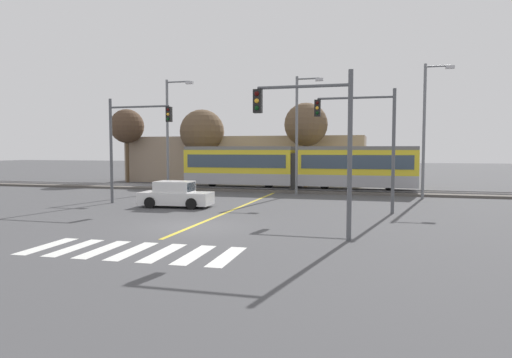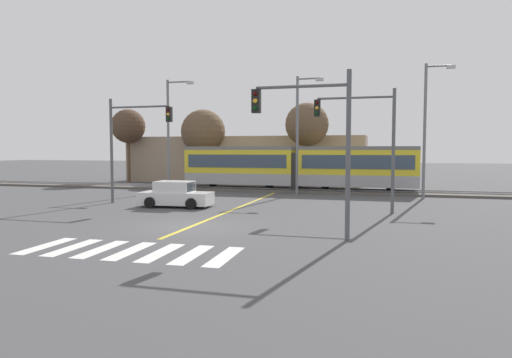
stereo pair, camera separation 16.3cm
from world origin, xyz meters
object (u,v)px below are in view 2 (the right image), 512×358
(traffic_light_near_right, at_px, (315,130))
(bare_tree_west, at_px, (203,132))
(traffic_light_mid_left, at_px, (131,135))
(bare_tree_far_west, at_px, (128,127))
(light_rail_tram, at_px, (297,166))
(street_lamp_centre, at_px, (300,128))
(street_lamp_east, at_px, (427,124))
(bare_tree_east, at_px, (307,125))
(traffic_light_mid_right, at_px, (367,131))
(street_lamp_west, at_px, (171,129))
(sedan_crossing, at_px, (176,195))

(traffic_light_near_right, relative_size, bare_tree_west, 0.86)
(traffic_light_mid_left, bearing_deg, traffic_light_near_right, -32.89)
(traffic_light_near_right, xyz_separation_m, bare_tree_far_west, (-22.59, 24.33, 1.59))
(light_rail_tram, bearing_deg, bare_tree_far_west, 164.24)
(light_rail_tram, bearing_deg, street_lamp_centre, -76.07)
(street_lamp_east, height_order, bare_tree_east, street_lamp_east)
(street_lamp_centre, relative_size, bare_tree_west, 1.20)
(traffic_light_mid_left, height_order, street_lamp_centre, street_lamp_centre)
(street_lamp_centre, height_order, bare_tree_far_west, street_lamp_centre)
(traffic_light_near_right, distance_m, traffic_light_mid_right, 8.07)
(street_lamp_west, bearing_deg, bare_tree_far_west, 136.44)
(street_lamp_west, relative_size, bare_tree_east, 1.17)
(bare_tree_far_west, distance_m, bare_tree_east, 18.46)
(bare_tree_far_west, bearing_deg, bare_tree_east, -2.60)
(street_lamp_west, xyz_separation_m, bare_tree_east, (9.57, 7.60, 0.56))
(street_lamp_east, height_order, bare_tree_far_west, street_lamp_east)
(sedan_crossing, distance_m, traffic_light_mid_left, 4.98)
(traffic_light_near_right, distance_m, bare_tree_west, 29.16)
(light_rail_tram, distance_m, traffic_light_mid_right, 12.85)
(bare_tree_east, bearing_deg, street_lamp_centre, -85.13)
(street_lamp_west, xyz_separation_m, street_lamp_centre, (10.16, 0.64, -0.07))
(street_lamp_east, bearing_deg, street_lamp_centre, 177.04)
(traffic_light_near_right, height_order, street_lamp_west, street_lamp_west)
(traffic_light_mid_left, xyz_separation_m, bare_tree_far_west, (-9.98, 16.17, 1.40))
(light_rail_tram, distance_m, street_lamp_west, 10.48)
(street_lamp_east, relative_size, bare_tree_east, 1.22)
(sedan_crossing, relative_size, bare_tree_far_west, 0.58)
(sedan_crossing, distance_m, street_lamp_west, 10.52)
(street_lamp_centre, height_order, street_lamp_east, street_lamp_east)
(traffic_light_mid_right, xyz_separation_m, street_lamp_west, (-15.30, 7.99, 0.65))
(light_rail_tram, relative_size, traffic_light_mid_left, 2.83)
(bare_tree_east, bearing_deg, traffic_light_mid_right, -69.81)
(traffic_light_mid_right, xyz_separation_m, street_lamp_east, (3.71, 8.16, 0.78))
(traffic_light_mid_right, relative_size, bare_tree_west, 0.90)
(light_rail_tram, xyz_separation_m, traffic_light_mid_left, (-8.41, -10.99, 2.23))
(light_rail_tram, bearing_deg, street_lamp_west, -161.11)
(traffic_light_near_right, height_order, bare_tree_west, bare_tree_west)
(traffic_light_near_right, height_order, traffic_light_mid_left, traffic_light_mid_left)
(bare_tree_far_west, bearing_deg, street_lamp_west, -43.56)
(street_lamp_west, height_order, bare_tree_west, street_lamp_west)
(traffic_light_near_right, relative_size, street_lamp_east, 0.69)
(street_lamp_east, height_order, bare_tree_west, street_lamp_east)
(light_rail_tram, xyz_separation_m, bare_tree_far_west, (-18.39, 5.19, 3.64))
(street_lamp_centre, bearing_deg, light_rail_tram, 103.93)
(bare_tree_west, bearing_deg, street_lamp_centre, -37.59)
(bare_tree_east, bearing_deg, sedan_crossing, -107.58)
(traffic_light_mid_left, relative_size, bare_tree_far_west, 0.88)
(traffic_light_near_right, height_order, bare_tree_far_west, bare_tree_far_west)
(bare_tree_far_west, bearing_deg, street_lamp_centre, -22.29)
(sedan_crossing, height_order, bare_tree_east, bare_tree_east)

